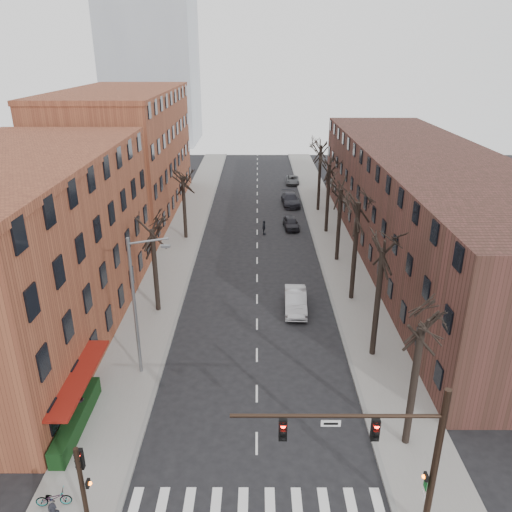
{
  "coord_description": "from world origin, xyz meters",
  "views": [
    {
      "loc": [
        0.03,
        -15.92,
        18.64
      ],
      "look_at": [
        -0.08,
        19.45,
        4.0
      ],
      "focal_mm": 35.0,
      "sensor_mm": 36.0,
      "label": 1
    }
  ],
  "objects_px": {
    "silver_sedan": "(296,301)",
    "parked_car_mid": "(291,199)",
    "bicycle": "(54,498)",
    "parked_car_near": "(291,223)"
  },
  "relations": [
    {
      "from": "parked_car_near",
      "to": "bicycle",
      "type": "bearing_deg",
      "value": -113.39
    },
    {
      "from": "bicycle",
      "to": "silver_sedan",
      "type": "bearing_deg",
      "value": -39.71
    },
    {
      "from": "silver_sedan",
      "to": "parked_car_mid",
      "type": "distance_m",
      "value": 28.3
    },
    {
      "from": "silver_sedan",
      "to": "bicycle",
      "type": "height_order",
      "value": "silver_sedan"
    },
    {
      "from": "parked_car_mid",
      "to": "bicycle",
      "type": "height_order",
      "value": "parked_car_mid"
    },
    {
      "from": "parked_car_near",
      "to": "parked_car_mid",
      "type": "distance_m",
      "value": 9.16
    },
    {
      "from": "silver_sedan",
      "to": "parked_car_mid",
      "type": "xyz_separation_m",
      "value": [
        1.34,
        28.26,
        -0.02
      ]
    },
    {
      "from": "silver_sedan",
      "to": "parked_car_mid",
      "type": "height_order",
      "value": "silver_sedan"
    },
    {
      "from": "parked_car_near",
      "to": "parked_car_mid",
      "type": "height_order",
      "value": "parked_car_mid"
    },
    {
      "from": "silver_sedan",
      "to": "bicycle",
      "type": "relative_size",
      "value": 3.04
    }
  ]
}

